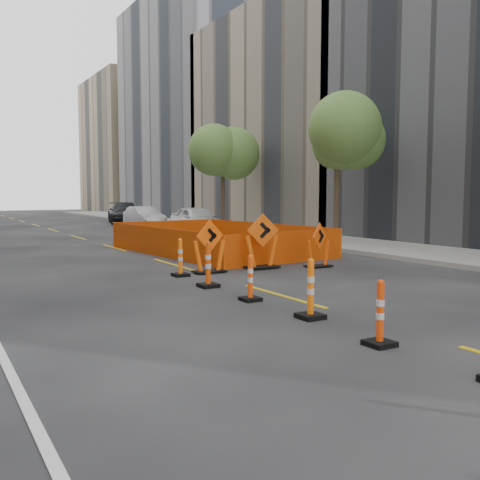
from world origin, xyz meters
TOP-DOWN VIEW (x-y plane):
  - ground_plane at (0.00, 0.00)m, footprint 140.00×140.00m
  - sidewalk_right at (9.00, 12.00)m, footprint 4.00×90.00m
  - bld_right_c at (17.00, 23.80)m, footprint 12.00×16.00m
  - bld_right_d at (17.00, 40.20)m, footprint 12.00×18.00m
  - bld_right_e at (17.00, 58.60)m, footprint 12.00×14.00m
  - tree_r_b at (8.40, 12.00)m, footprint 2.80×2.80m
  - tree_r_c at (8.40, 22.00)m, footprint 2.80×2.80m
  - channelizer_3 at (-0.97, 0.14)m, footprint 0.39×0.39m
  - channelizer_4 at (-0.78, 2.02)m, footprint 0.43×0.43m
  - channelizer_5 at (-0.87, 3.90)m, footprint 0.38×0.38m
  - channelizer_6 at (-0.89, 5.78)m, footprint 0.44×0.44m
  - channelizer_7 at (-0.76, 7.66)m, footprint 0.41×0.41m
  - chevron_sign_left at (0.18, 7.80)m, footprint 1.08×0.75m
  - chevron_sign_center at (1.92, 7.77)m, footprint 1.20×0.87m
  - chevron_sign_right at (3.56, 7.16)m, footprint 1.04×0.85m
  - safety_fence at (2.86, 12.40)m, footprint 5.53×8.60m
  - parked_car_near at (6.10, 20.78)m, footprint 2.10×4.65m
  - parked_car_mid at (5.35, 26.83)m, footprint 1.54×4.27m
  - parked_car_far at (6.09, 33.06)m, footprint 3.42×5.75m

SIDE VIEW (x-z plane):
  - ground_plane at x=0.00m, z-range 0.00..0.00m
  - sidewalk_right at x=9.00m, z-range 0.00..0.15m
  - channelizer_5 at x=-0.87m, z-range 0.00..0.97m
  - channelizer_3 at x=-0.97m, z-range 0.00..0.98m
  - safety_fence at x=2.86m, z-range 0.00..1.03m
  - channelizer_7 at x=-0.76m, z-range 0.00..1.03m
  - channelizer_4 at x=-0.78m, z-range 0.00..1.08m
  - channelizer_6 at x=-0.89m, z-range 0.00..1.11m
  - chevron_sign_right at x=3.56m, z-range 0.00..1.35m
  - parked_car_mid at x=5.35m, z-range 0.00..1.40m
  - chevron_sign_left at x=0.18m, z-range 0.00..1.50m
  - parked_car_near at x=6.10m, z-range 0.00..1.55m
  - parked_car_far at x=6.09m, z-range 0.00..1.56m
  - chevron_sign_center at x=1.92m, z-range 0.00..1.64m
  - tree_r_b at x=8.40m, z-range 1.55..7.50m
  - tree_r_c at x=8.40m, z-range 1.55..7.50m
  - bld_right_c at x=17.00m, z-range 0.00..14.00m
  - bld_right_e at x=17.00m, z-range 0.00..16.00m
  - bld_right_d at x=17.00m, z-range 0.00..20.00m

